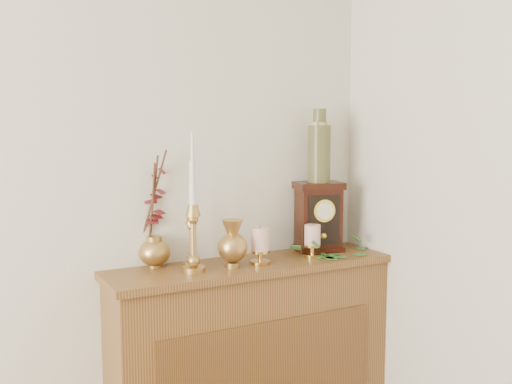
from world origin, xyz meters
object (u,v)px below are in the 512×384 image
mantel_clock (319,217)px  ceramic_vase (319,149)px  candlestick_center (191,232)px  candlestick_left (193,227)px  bud_vase (232,244)px  ginger_jar (154,214)px

mantel_clock → ceramic_vase: size_ratio=0.96×
candlestick_center → mantel_clock: bearing=0.4°
candlestick_center → mantel_clock: size_ratio=1.36×
candlestick_left → bud_vase: candlestick_left is taller
ginger_jar → candlestick_center: bearing=-35.7°
bud_vase → ginger_jar: bearing=144.4°
candlestick_left → ginger_jar: 0.21m
candlestick_center → bud_vase: candlestick_center is taller
bud_vase → candlestick_center: bearing=144.6°
candlestick_center → ceramic_vase: (0.62, 0.01, 0.32)m
mantel_clock → ceramic_vase: 0.31m
bud_vase → mantel_clock: 0.49m
ginger_jar → mantel_clock: size_ratio=1.52×
ginger_jar → ceramic_vase: 0.79m
candlestick_left → ginger_jar: (-0.10, 0.18, 0.03)m
bud_vase → ginger_jar: ginger_jar is taller
ceramic_vase → mantel_clock: bearing=-101.9°
candlestick_left → ceramic_vase: size_ratio=1.66×
ceramic_vase → bud_vase: bearing=-167.6°
ginger_jar → ceramic_vase: (0.74, -0.08, 0.25)m
ginger_jar → mantel_clock: bearing=-6.5°
candlestick_left → candlestick_center: 0.10m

